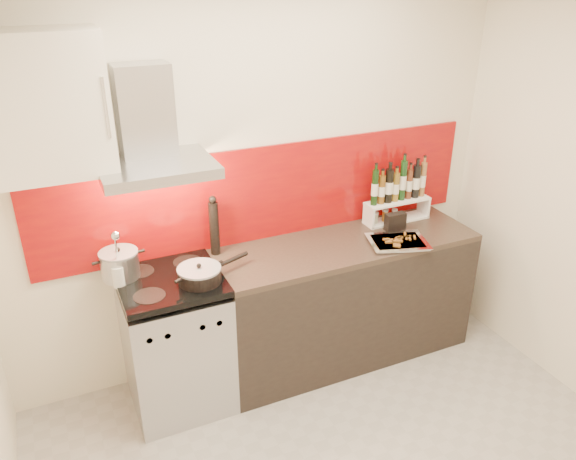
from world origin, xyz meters
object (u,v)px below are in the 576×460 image
range_stove (177,343)px  saute_pan (201,274)px  pepper_mill (214,226)px  counter (344,299)px  stock_pot (120,264)px  baking_tray (398,242)px

range_stove → saute_pan: saute_pan is taller
range_stove → pepper_mill: bearing=30.8°
saute_pan → counter: bearing=6.2°
range_stove → counter: bearing=0.2°
range_stove → pepper_mill: size_ratio=2.29×
saute_pan → pepper_mill: 0.39m
range_stove → saute_pan: 0.55m
range_stove → stock_pot: bearing=151.9°
counter → pepper_mill: 1.08m
counter → saute_pan: bearing=-173.8°
saute_pan → baking_tray: bearing=-2.4°
stock_pot → baking_tray: (1.75, -0.30, -0.08)m
saute_pan → baking_tray: (1.33, -0.05, -0.04)m
saute_pan → pepper_mill: size_ratio=1.20×
counter → saute_pan: size_ratio=3.79×
range_stove → baking_tray: size_ratio=2.03×
saute_pan → baking_tray: 1.34m
range_stove → pepper_mill: 0.77m
range_stove → pepper_mill: pepper_mill is taller
stock_pot → baking_tray: size_ratio=0.51×
counter → saute_pan: saute_pan is taller
stock_pot → baking_tray: stock_pot is taller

